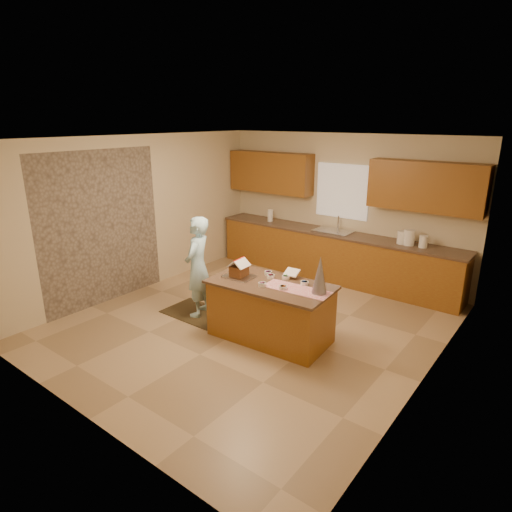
# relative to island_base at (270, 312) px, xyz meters

# --- Properties ---
(floor) EXTENTS (5.50, 5.50, 0.00)m
(floor) POSITION_rel_island_base_xyz_m (-0.46, 0.21, -0.39)
(floor) COLOR tan
(floor) RESTS_ON ground
(ceiling) EXTENTS (5.50, 5.50, 0.00)m
(ceiling) POSITION_rel_island_base_xyz_m (-0.46, 0.21, 2.31)
(ceiling) COLOR silver
(ceiling) RESTS_ON floor
(wall_back) EXTENTS (5.50, 5.50, 0.00)m
(wall_back) POSITION_rel_island_base_xyz_m (-0.46, 2.96, 0.96)
(wall_back) COLOR beige
(wall_back) RESTS_ON floor
(wall_front) EXTENTS (5.50, 5.50, 0.00)m
(wall_front) POSITION_rel_island_base_xyz_m (-0.46, -2.54, 0.96)
(wall_front) COLOR beige
(wall_front) RESTS_ON floor
(wall_left) EXTENTS (5.50, 5.50, 0.00)m
(wall_left) POSITION_rel_island_base_xyz_m (-2.96, 0.21, 0.96)
(wall_left) COLOR beige
(wall_left) RESTS_ON floor
(wall_right) EXTENTS (5.50, 5.50, 0.00)m
(wall_right) POSITION_rel_island_base_xyz_m (2.04, 0.21, 0.96)
(wall_right) COLOR beige
(wall_right) RESTS_ON floor
(stone_accent) EXTENTS (0.00, 2.50, 2.50)m
(stone_accent) POSITION_rel_island_base_xyz_m (-2.94, -0.59, 0.86)
(stone_accent) COLOR gray
(stone_accent) RESTS_ON wall_left
(window_curtain) EXTENTS (1.05, 0.03, 1.00)m
(window_curtain) POSITION_rel_island_base_xyz_m (-0.46, 2.93, 1.26)
(window_curtain) COLOR white
(window_curtain) RESTS_ON wall_back
(back_counter_base) EXTENTS (4.80, 0.60, 0.88)m
(back_counter_base) POSITION_rel_island_base_xyz_m (-0.46, 2.66, 0.05)
(back_counter_base) COLOR brown
(back_counter_base) RESTS_ON floor
(back_counter_top) EXTENTS (4.85, 0.63, 0.04)m
(back_counter_top) POSITION_rel_island_base_xyz_m (-0.46, 2.66, 0.51)
(back_counter_top) COLOR brown
(back_counter_top) RESTS_ON back_counter_base
(upper_cabinet_left) EXTENTS (1.85, 0.35, 0.80)m
(upper_cabinet_left) POSITION_rel_island_base_xyz_m (-2.01, 2.78, 1.51)
(upper_cabinet_left) COLOR brown
(upper_cabinet_left) RESTS_ON wall_back
(upper_cabinet_right) EXTENTS (1.85, 0.35, 0.80)m
(upper_cabinet_right) POSITION_rel_island_base_xyz_m (1.09, 2.78, 1.51)
(upper_cabinet_right) COLOR brown
(upper_cabinet_right) RESTS_ON wall_back
(sink) EXTENTS (0.70, 0.45, 0.12)m
(sink) POSITION_rel_island_base_xyz_m (-0.46, 2.66, 0.50)
(sink) COLOR silver
(sink) RESTS_ON back_counter_top
(faucet) EXTENTS (0.03, 0.03, 0.28)m
(faucet) POSITION_rel_island_base_xyz_m (-0.46, 2.84, 0.67)
(faucet) COLOR silver
(faucet) RESTS_ON back_counter_top
(island_base) EXTENTS (1.67, 0.92, 0.79)m
(island_base) POSITION_rel_island_base_xyz_m (0.00, 0.00, 0.00)
(island_base) COLOR brown
(island_base) RESTS_ON floor
(island_top) EXTENTS (1.74, 0.99, 0.04)m
(island_top) POSITION_rel_island_base_xyz_m (-0.00, 0.00, 0.41)
(island_top) COLOR brown
(island_top) RESTS_ON island_base
(table_runner) EXTENTS (0.92, 0.38, 0.01)m
(table_runner) POSITION_rel_island_base_xyz_m (0.40, 0.03, 0.43)
(table_runner) COLOR #B20C25
(table_runner) RESTS_ON island_top
(baking_tray) EXTENTS (0.43, 0.33, 0.02)m
(baking_tray) POSITION_rel_island_base_xyz_m (-0.49, -0.08, 0.44)
(baking_tray) COLOR silver
(baking_tray) RESTS_ON island_top
(cookbook) EXTENTS (0.21, 0.17, 0.08)m
(cookbook) POSITION_rel_island_base_xyz_m (0.11, 0.35, 0.51)
(cookbook) COLOR white
(cookbook) RESTS_ON island_top
(tinsel_tree) EXTENTS (0.21, 0.21, 0.49)m
(tinsel_tree) POSITION_rel_island_base_xyz_m (0.69, 0.09, 0.68)
(tinsel_tree) COLOR #A09FAA
(tinsel_tree) RESTS_ON island_top
(rug) EXTENTS (1.06, 0.69, 0.01)m
(rug) POSITION_rel_island_base_xyz_m (-1.38, -0.05, -0.39)
(rug) COLOR black
(rug) RESTS_ON floor
(boy) EXTENTS (0.55, 0.67, 1.56)m
(boy) POSITION_rel_island_base_xyz_m (-1.33, -0.05, 0.40)
(boy) COLOR #ACDEF4
(boy) RESTS_ON rug
(canister_a) EXTENTS (0.16, 0.16, 0.22)m
(canister_a) POSITION_rel_island_base_xyz_m (0.83, 2.66, 0.63)
(canister_a) COLOR white
(canister_a) RESTS_ON back_counter_top
(canister_b) EXTENTS (0.18, 0.18, 0.26)m
(canister_b) POSITION_rel_island_base_xyz_m (0.95, 2.66, 0.65)
(canister_b) COLOR white
(canister_b) RESTS_ON back_counter_top
(canister_c) EXTENTS (0.14, 0.14, 0.20)m
(canister_c) POSITION_rel_island_base_xyz_m (1.19, 2.66, 0.63)
(canister_c) COLOR white
(canister_c) RESTS_ON back_counter_top
(paper_towel) EXTENTS (0.11, 0.11, 0.24)m
(paper_towel) POSITION_rel_island_base_xyz_m (-1.92, 2.66, 0.64)
(paper_towel) COLOR white
(paper_towel) RESTS_ON back_counter_top
(gingerbread_house) EXTENTS (0.26, 0.27, 0.25)m
(gingerbread_house) POSITION_rel_island_base_xyz_m (-0.49, -0.08, 0.55)
(gingerbread_house) COLOR brown
(gingerbread_house) RESTS_ON baking_tray
(candy_bowls) EXTENTS (0.73, 0.52, 0.05)m
(candy_bowls) POSITION_rel_island_base_xyz_m (0.06, 0.11, 0.46)
(candy_bowls) COLOR green
(candy_bowls) RESTS_ON island_top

